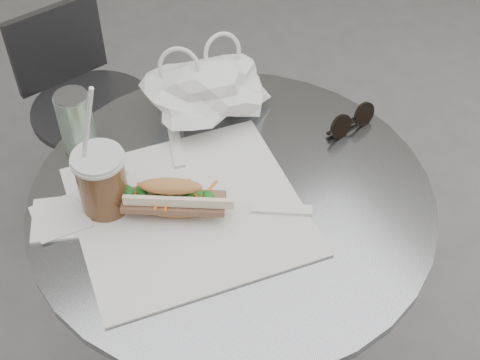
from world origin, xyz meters
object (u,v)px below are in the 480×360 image
iced_coffee (102,181)px  sunglasses (351,121)px  cafe_table (233,281)px  banh_mi (173,199)px  chair_far (93,133)px  drink_can (76,122)px

iced_coffee → sunglasses: (0.52, -0.06, -0.05)m
cafe_table → banh_mi: 0.33m
iced_coffee → sunglasses: bearing=-6.4°
chair_far → sunglasses: (0.33, -0.75, 0.46)m
banh_mi → iced_coffee: 0.13m
chair_far → sunglasses: bearing=106.5°
sunglasses → drink_can: size_ratio=0.91×
cafe_table → iced_coffee: 0.41m
sunglasses → cafe_table: bearing=-179.1°
cafe_table → chair_far: cafe_table is taller
cafe_table → chair_far: bearing=92.1°
banh_mi → drink_can: bearing=140.7°
iced_coffee → cafe_table: bearing=-23.6°
iced_coffee → drink_can: size_ratio=2.14×
chair_far → banh_mi: 0.91m
sunglasses → drink_can: (-0.49, 0.24, 0.04)m
cafe_table → drink_can: 0.47m
drink_can → sunglasses: bearing=-25.5°
banh_mi → iced_coffee: iced_coffee is taller
chair_far → cafe_table: bearing=84.7°
banh_mi → drink_can: drink_can is taller
cafe_table → sunglasses: size_ratio=6.42×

